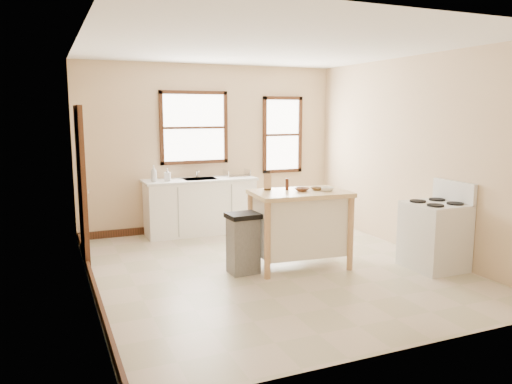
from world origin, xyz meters
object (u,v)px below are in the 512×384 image
soap_bottle_a (154,174)px  dish_rack (237,173)px  bowl_b (317,189)px  trash_bin (243,243)px  pepper_grinder (287,184)px  knife_block (267,182)px  bowl_c (328,189)px  kitchen_island (299,229)px  gas_stove (435,226)px  bowl_a (302,189)px  soap_bottle_b (167,175)px

soap_bottle_a → dish_rack: soap_bottle_a is taller
bowl_b → trash_bin: bowl_b is taller
soap_bottle_a → pepper_grinder: soap_bottle_a is taller
knife_block → bowl_c: (0.67, -0.41, -0.07)m
dish_rack → soap_bottle_a: bearing=-154.0°
soap_bottle_a → kitchen_island: 2.69m
bowl_c → gas_stove: bearing=-26.4°
gas_stove → pepper_grinder: bearing=151.7°
soap_bottle_a → bowl_a: size_ratio=1.49×
knife_block → pepper_grinder: 0.26m
pepper_grinder → bowl_c: pepper_grinder is taller
dish_rack → bowl_c: (0.32, -2.44, 0.06)m
soap_bottle_a → dish_rack: size_ratio=0.63×
soap_bottle_a → knife_block: size_ratio=1.30×
soap_bottle_a → knife_block: knife_block is taller
soap_bottle_b → kitchen_island: (1.21, -2.22, -0.52)m
knife_block → trash_bin: size_ratio=0.26×
dish_rack → bowl_a: 2.30m
pepper_grinder → kitchen_island: bearing=-53.3°
pepper_grinder → trash_bin: bearing=-170.7°
dish_rack → trash_bin: size_ratio=0.54×
soap_bottle_b → kitchen_island: soap_bottle_b is taller
trash_bin → soap_bottle_b: bearing=98.9°
pepper_grinder → trash_bin: 0.96m
bowl_b → gas_stove: 1.58m
soap_bottle_b → bowl_b: soap_bottle_b is taller
soap_bottle_a → bowl_a: 2.65m
soap_bottle_a → gas_stove: 4.24m
bowl_c → gas_stove: gas_stove is taller
knife_block → pepper_grinder: bearing=-4.3°
dish_rack → bowl_a: bearing=-67.1°
knife_block → trash_bin: knife_block is taller
kitchen_island → bowl_a: (0.03, -0.00, 0.52)m
pepper_grinder → gas_stove: 1.97m
bowl_a → gas_stove: size_ratio=0.15×
soap_bottle_b → knife_block: bearing=-47.0°
bowl_c → soap_bottle_a: bearing=126.8°
trash_bin → dish_rack: bearing=68.5°
bowl_b → bowl_c: size_ratio=0.89×
pepper_grinder → trash_bin: size_ratio=0.20×
soap_bottle_b → dish_rack: 1.22m
kitchen_island → bowl_c: 0.64m
trash_bin → gas_stove: 2.48m
bowl_a → pepper_grinder: bearing=132.9°
soap_bottle_b → bowl_c: bearing=-38.0°
dish_rack → gas_stove: bearing=-40.6°
soap_bottle_a → pepper_grinder: size_ratio=1.73×
dish_rack → trash_bin: bearing=-86.7°
bowl_a → trash_bin: 1.03m
bowl_c → trash_bin: 1.29m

